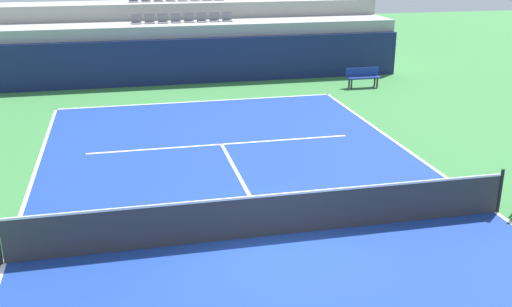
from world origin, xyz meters
The scene contains 13 objects.
ground_plane centered at (0.00, 0.00, 0.00)m, with size 80.00×80.00×0.00m, color #387A3D.
court_surface centered at (0.00, 0.00, 0.01)m, with size 11.00×24.00×0.01m, color navy.
baseline_far centered at (0.00, 11.95, 0.01)m, with size 11.00×0.10×0.00m, color white.
sideline_left centered at (-5.45, 0.00, 0.01)m, with size 0.10×24.00×0.00m, color white.
sideline_right centered at (5.45, 0.00, 0.01)m, with size 0.10×24.00×0.00m, color white.
service_line_far centered at (0.00, 6.40, 0.01)m, with size 8.26×0.10×0.00m, color white.
centre_service_line centered at (0.00, 3.20, 0.01)m, with size 0.10×6.40×0.00m, color white.
back_wall centered at (0.00, 15.36, 1.00)m, with size 19.89×0.30×2.01m, color navy.
stands_tier_lower centered at (0.00, 16.71, 1.27)m, with size 19.89×2.40×2.55m, color #9E9E99.
stands_tier_upper centered at (0.00, 19.11, 1.65)m, with size 19.89×2.40×3.29m, color #9E9E99.
seating_row_lower centered at (0.00, 16.81, 2.67)m, with size 4.62×0.44×0.44m.
tennis_net centered at (0.00, 0.00, 0.51)m, with size 11.08×0.08×1.07m.
player_bench centered at (7.39, 12.92, 0.51)m, with size 1.50×0.40×0.85m.
Camera 1 is at (-2.91, -11.35, 6.00)m, focal length 42.24 mm.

